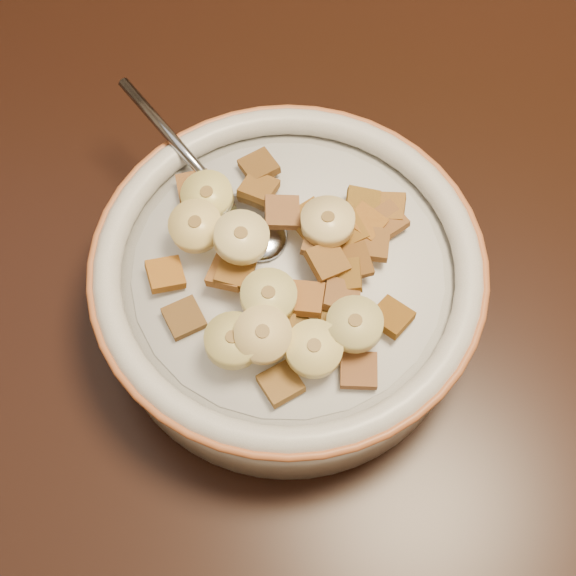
# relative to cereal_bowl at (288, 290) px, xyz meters

# --- Properties ---
(floor) EXTENTS (4.00, 4.50, 0.10)m
(floor) POSITION_rel_cereal_bowl_xyz_m (-0.26, 0.15, -0.83)
(floor) COLOR #422816
(floor) RESTS_ON ground
(cereal_bowl) EXTENTS (0.22, 0.22, 0.05)m
(cereal_bowl) POSITION_rel_cereal_bowl_xyz_m (0.00, 0.00, 0.00)
(cereal_bowl) COLOR silver
(cereal_bowl) RESTS_ON table
(milk) EXTENTS (0.18, 0.18, 0.00)m
(milk) POSITION_rel_cereal_bowl_xyz_m (0.00, 0.00, 0.03)
(milk) COLOR white
(milk) RESTS_ON cereal_bowl
(spoon) EXTENTS (0.07, 0.07, 0.01)m
(spoon) POSITION_rel_cereal_bowl_xyz_m (-0.03, 0.02, 0.03)
(spoon) COLOR #878E9F
(spoon) RESTS_ON cereal_bowl
(cereal_square_0) EXTENTS (0.02, 0.02, 0.01)m
(cereal_square_0) POSITION_rel_cereal_bowl_xyz_m (0.02, 0.01, 0.05)
(cereal_square_0) COLOR brown
(cereal_square_0) RESTS_ON milk
(cereal_square_1) EXTENTS (0.02, 0.02, 0.01)m
(cereal_square_1) POSITION_rel_cereal_bowl_xyz_m (0.04, 0.05, 0.04)
(cereal_square_1) COLOR #94671C
(cereal_square_1) RESTS_ON milk
(cereal_square_2) EXTENTS (0.02, 0.02, 0.01)m
(cereal_square_2) POSITION_rel_cereal_bowl_xyz_m (0.03, -0.03, 0.04)
(cereal_square_2) COLOR brown
(cereal_square_2) RESTS_ON milk
(cereal_square_3) EXTENTS (0.03, 0.03, 0.01)m
(cereal_square_3) POSITION_rel_cereal_bowl_xyz_m (-0.07, -0.02, 0.04)
(cereal_square_3) COLOR #9A6420
(cereal_square_3) RESTS_ON milk
(cereal_square_4) EXTENTS (0.03, 0.03, 0.01)m
(cereal_square_4) POSITION_rel_cereal_bowl_xyz_m (0.03, 0.02, 0.04)
(cereal_square_4) COLOR brown
(cereal_square_4) RESTS_ON milk
(cereal_square_5) EXTENTS (0.02, 0.02, 0.01)m
(cereal_square_5) POSITION_rel_cereal_bowl_xyz_m (0.03, -0.02, 0.04)
(cereal_square_5) COLOR brown
(cereal_square_5) RESTS_ON milk
(cereal_square_6) EXTENTS (0.03, 0.03, 0.01)m
(cereal_square_6) POSITION_rel_cereal_bowl_xyz_m (0.06, -0.03, 0.04)
(cereal_square_6) COLOR brown
(cereal_square_6) RESTS_ON milk
(cereal_square_7) EXTENTS (0.02, 0.02, 0.01)m
(cereal_square_7) POSITION_rel_cereal_bowl_xyz_m (0.05, -0.06, 0.03)
(cereal_square_7) COLOR brown
(cereal_square_7) RESTS_ON milk
(cereal_square_8) EXTENTS (0.03, 0.03, 0.01)m
(cereal_square_8) POSITION_rel_cereal_bowl_xyz_m (0.01, -0.07, 0.03)
(cereal_square_8) COLOR brown
(cereal_square_8) RESTS_ON milk
(cereal_square_9) EXTENTS (0.03, 0.03, 0.01)m
(cereal_square_9) POSITION_rel_cereal_bowl_xyz_m (0.02, -0.00, 0.05)
(cereal_square_9) COLOR brown
(cereal_square_9) RESTS_ON milk
(cereal_square_10) EXTENTS (0.03, 0.03, 0.01)m
(cereal_square_10) POSITION_rel_cereal_bowl_xyz_m (0.04, 0.03, 0.04)
(cereal_square_10) COLOR #996520
(cereal_square_10) RESTS_ON milk
(cereal_square_11) EXTENTS (0.03, 0.03, 0.01)m
(cereal_square_11) POSITION_rel_cereal_bowl_xyz_m (0.01, 0.03, 0.04)
(cereal_square_11) COLOR brown
(cereal_square_11) RESTS_ON milk
(cereal_square_12) EXTENTS (0.03, 0.03, 0.01)m
(cereal_square_12) POSITION_rel_cereal_bowl_xyz_m (0.01, -0.04, 0.04)
(cereal_square_12) COLOR brown
(cereal_square_12) RESTS_ON milk
(cereal_square_13) EXTENTS (0.03, 0.03, 0.01)m
(cereal_square_13) POSITION_rel_cereal_bowl_xyz_m (-0.03, 0.07, 0.03)
(cereal_square_13) COLOR brown
(cereal_square_13) RESTS_ON milk
(cereal_square_14) EXTENTS (0.02, 0.02, 0.01)m
(cereal_square_14) POSITION_rel_cereal_bowl_xyz_m (0.00, -0.04, 0.04)
(cereal_square_14) COLOR brown
(cereal_square_14) RESTS_ON milk
(cereal_square_15) EXTENTS (0.03, 0.03, 0.01)m
(cereal_square_15) POSITION_rel_cereal_bowl_xyz_m (-0.05, -0.04, 0.03)
(cereal_square_15) COLOR brown
(cereal_square_15) RESTS_ON milk
(cereal_square_16) EXTENTS (0.02, 0.02, 0.01)m
(cereal_square_16) POSITION_rel_cereal_bowl_xyz_m (-0.03, -0.02, 0.05)
(cereal_square_16) COLOR brown
(cereal_square_16) RESTS_ON milk
(cereal_square_17) EXTENTS (0.02, 0.02, 0.01)m
(cereal_square_17) POSITION_rel_cereal_bowl_xyz_m (-0.03, -0.02, 0.04)
(cereal_square_17) COLOR #9C602C
(cereal_square_17) RESTS_ON milk
(cereal_square_18) EXTENTS (0.02, 0.02, 0.01)m
(cereal_square_18) POSITION_rel_cereal_bowl_xyz_m (0.05, 0.02, 0.04)
(cereal_square_18) COLOR brown
(cereal_square_18) RESTS_ON milk
(cereal_square_19) EXTENTS (0.02, 0.02, 0.01)m
(cereal_square_19) POSITION_rel_cereal_bowl_xyz_m (0.03, -0.01, 0.04)
(cereal_square_19) COLOR brown
(cereal_square_19) RESTS_ON milk
(cereal_square_20) EXTENTS (0.02, 0.02, 0.01)m
(cereal_square_20) POSITION_rel_cereal_bowl_xyz_m (0.05, 0.05, 0.04)
(cereal_square_20) COLOR #935E1A
(cereal_square_20) RESTS_ON milk
(cereal_square_21) EXTENTS (0.03, 0.03, 0.01)m
(cereal_square_21) POSITION_rel_cereal_bowl_xyz_m (0.05, 0.04, 0.04)
(cereal_square_21) COLOR brown
(cereal_square_21) RESTS_ON milk
(cereal_square_22) EXTENTS (0.02, 0.03, 0.01)m
(cereal_square_22) POSITION_rel_cereal_bowl_xyz_m (-0.03, 0.05, 0.04)
(cereal_square_22) COLOR #623811
(cereal_square_22) RESTS_ON milk
(cereal_square_23) EXTENTS (0.03, 0.03, 0.01)m
(cereal_square_23) POSITION_rel_cereal_bowl_xyz_m (0.04, 0.00, 0.04)
(cereal_square_23) COLOR brown
(cereal_square_23) RESTS_ON milk
(cereal_square_24) EXTENTS (0.02, 0.02, 0.01)m
(cereal_square_24) POSITION_rel_cereal_bowl_xyz_m (-0.01, 0.03, 0.05)
(cereal_square_24) COLOR #935A33
(cereal_square_24) RESTS_ON milk
(cereal_square_25) EXTENTS (0.02, 0.02, 0.01)m
(cereal_square_25) POSITION_rel_cereal_bowl_xyz_m (0.01, -0.03, 0.05)
(cereal_square_25) COLOR brown
(cereal_square_25) RESTS_ON milk
(cereal_square_26) EXTENTS (0.03, 0.03, 0.01)m
(cereal_square_26) POSITION_rel_cereal_bowl_xyz_m (-0.06, 0.04, 0.04)
(cereal_square_26) COLOR brown
(cereal_square_26) RESTS_ON milk
(banana_slice_0) EXTENTS (0.04, 0.04, 0.01)m
(banana_slice_0) POSITION_rel_cereal_bowl_xyz_m (-0.05, 0.03, 0.04)
(banana_slice_0) COLOR #D6C967
(banana_slice_0) RESTS_ON milk
(banana_slice_1) EXTENTS (0.04, 0.04, 0.01)m
(banana_slice_1) POSITION_rel_cereal_bowl_xyz_m (-0.06, 0.01, 0.05)
(banana_slice_1) COLOR #F0D287
(banana_slice_1) RESTS_ON milk
(banana_slice_2) EXTENTS (0.04, 0.04, 0.01)m
(banana_slice_2) POSITION_rel_cereal_bowl_xyz_m (-0.02, -0.06, 0.05)
(banana_slice_2) COLOR tan
(banana_slice_2) RESTS_ON milk
(banana_slice_3) EXTENTS (0.04, 0.04, 0.01)m
(banana_slice_3) POSITION_rel_cereal_bowl_xyz_m (-0.01, -0.03, 0.05)
(banana_slice_3) COLOR #E7DC74
(banana_slice_3) RESTS_ON milk
(banana_slice_4) EXTENTS (0.03, 0.03, 0.01)m
(banana_slice_4) POSITION_rel_cereal_bowl_xyz_m (0.02, -0.06, 0.05)
(banana_slice_4) COLOR #FCEC8A
(banana_slice_4) RESTS_ON milk
(banana_slice_5) EXTENTS (0.04, 0.04, 0.01)m
(banana_slice_5) POSITION_rel_cereal_bowl_xyz_m (-0.03, -0.00, 0.06)
(banana_slice_5) COLOR #FFF1A2
(banana_slice_5) RESTS_ON milk
(banana_slice_6) EXTENTS (0.03, 0.03, 0.01)m
(banana_slice_6) POSITION_rel_cereal_bowl_xyz_m (0.02, 0.02, 0.05)
(banana_slice_6) COLOR #F4D483
(banana_slice_6) RESTS_ON milk
(banana_slice_7) EXTENTS (0.03, 0.03, 0.01)m
(banana_slice_7) POSITION_rel_cereal_bowl_xyz_m (0.04, -0.04, 0.05)
(banana_slice_7) COLOR #CBBC79
(banana_slice_7) RESTS_ON milk
(banana_slice_8) EXTENTS (0.04, 0.04, 0.02)m
(banana_slice_8) POSITION_rel_cereal_bowl_xyz_m (-0.01, -0.05, 0.05)
(banana_slice_8) COLOR #FBE097
(banana_slice_8) RESTS_ON milk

